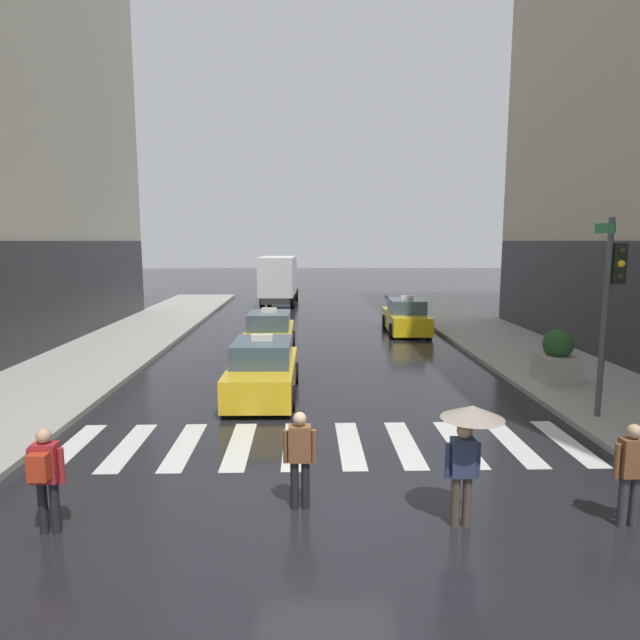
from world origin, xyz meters
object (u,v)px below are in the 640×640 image
taxi_second (270,335)px  taxi_third (406,318)px  pedestrian_with_backpack (45,473)px  pedestrian_with_handbag (632,469)px  taxi_lead (263,371)px  pedestrian_plain_coat (300,454)px  planter_near_corner (557,358)px  traffic_light_pole (611,290)px  box_truck (279,279)px  pedestrian_with_umbrella (469,433)px

taxi_second → taxi_third: (6.29, 4.60, 0.00)m
pedestrian_with_backpack → pedestrian_with_handbag: bearing=-0.1°
taxi_lead → pedestrian_plain_coat: 6.72m
taxi_third → taxi_second: bearing=-143.8°
planter_near_corner → pedestrian_with_handbag: bearing=-108.0°
traffic_light_pole → box_truck: 26.02m
taxi_lead → pedestrian_with_handbag: bearing=-49.7°
traffic_light_pole → taxi_lead: traffic_light_pole is taller
traffic_light_pole → pedestrian_with_handbag: traffic_light_pole is taller
taxi_third → pedestrian_plain_coat: size_ratio=2.78×
box_truck → pedestrian_plain_coat: size_ratio=4.61×
traffic_light_pole → pedestrian_with_handbag: 5.83m
pedestrian_with_umbrella → pedestrian_plain_coat: 2.72m
pedestrian_with_handbag → box_truck: bearing=103.1°
box_truck → pedestrian_with_handbag: (6.81, -29.21, -0.92)m
box_truck → pedestrian_with_backpack: size_ratio=4.61×
pedestrian_with_umbrella → pedestrian_with_backpack: pedestrian_with_umbrella is taller
taxi_lead → box_truck: bearing=91.5°
pedestrian_plain_coat → taxi_second: bearing=96.0°
taxi_lead → pedestrian_with_handbag: size_ratio=2.77×
pedestrian_with_backpack → taxi_third: bearing=64.1°
pedestrian_with_handbag → planter_near_corner: (2.66, 8.19, -0.06)m
pedestrian_with_umbrella → box_truck: bearing=98.4°
traffic_light_pole → pedestrian_with_umbrella: traffic_light_pole is taller
taxi_third → pedestrian_plain_coat: 18.00m
taxi_lead → box_truck: box_truck is taller
taxi_lead → pedestrian_with_umbrella: (3.70, -7.27, 0.79)m
taxi_second → box_truck: (-0.37, 15.79, 1.13)m
taxi_second → taxi_third: 7.79m
taxi_third → planter_near_corner: taxi_third is taller
pedestrian_plain_coat → box_truck: bearing=93.4°
taxi_lead → taxi_second: 6.08m
pedestrian_with_backpack → planter_near_corner: 14.17m
taxi_lead → box_truck: 21.90m
pedestrian_with_handbag → planter_near_corner: 8.61m
taxi_lead → pedestrian_with_umbrella: size_ratio=2.35×
traffic_light_pole → pedestrian_plain_coat: 8.75m
taxi_third → pedestrian_plain_coat: (-4.96, -17.30, 0.21)m
taxi_second → pedestrian_with_handbag: taxi_second is taller
taxi_third → planter_near_corner: size_ratio=2.86×
traffic_light_pole → pedestrian_plain_coat: (-7.35, -4.14, -2.32)m
taxi_third → box_truck: size_ratio=0.60×
traffic_light_pole → box_truck: size_ratio=0.63×
pedestrian_with_umbrella → pedestrian_plain_coat: size_ratio=1.18×
traffic_light_pole → pedestrian_with_handbag: bearing=-114.8°
taxi_lead → pedestrian_with_backpack: taxi_lead is taller
box_truck → planter_near_corner: (9.47, -21.01, -0.98)m
taxi_second → taxi_third: same height
taxi_lead → pedestrian_plain_coat: taxi_lead is taller
planter_near_corner → box_truck: bearing=114.3°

